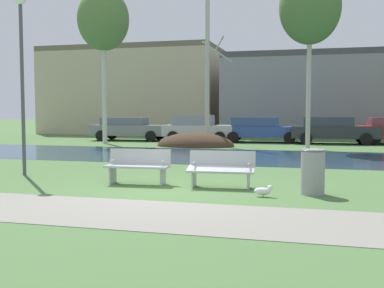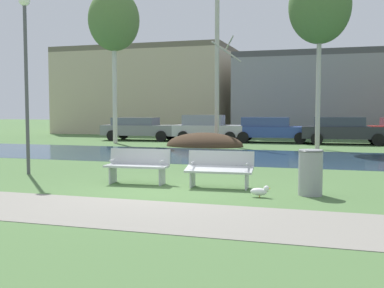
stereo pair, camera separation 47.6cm
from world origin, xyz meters
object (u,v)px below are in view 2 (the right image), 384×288
Objects in this scene: parked_van_nearest_grey at (140,128)px; parked_sedan_second_silver at (208,128)px; bench_left at (138,165)px; parked_hatch_third_blue at (270,129)px; trash_bin at (310,172)px; bench_right at (220,168)px; streetlamp at (26,54)px; seagull at (260,191)px; parked_wagon_fourth_dark at (344,130)px.

parked_sedan_second_silver reaches higher than parked_van_nearest_grey.
parked_hatch_third_blue is at bearing 86.10° from bench_left.
parked_sedan_second_silver reaches higher than trash_bin.
bench_right is 0.32× the size of streetlamp.
seagull is at bearing -149.97° from trash_bin.
parked_wagon_fourth_dark is (5.11, 16.03, 0.31)m from bench_left.
trash_bin is 16.94m from parked_hatch_third_blue.
bench_left is 16.83m from parked_wagon_fourth_dark.
parked_van_nearest_grey is 1.13× the size of parked_sedan_second_silver.
parked_wagon_fourth_dark is at bearing 0.99° from parked_van_nearest_grey.
parked_hatch_third_blue reaches higher than bench_left.
bench_left is 16.30m from parked_hatch_third_blue.
streetlamp reaches higher than trash_bin.
bench_left is 0.34× the size of parked_van_nearest_grey.
bench_right is at bearing -6.81° from streetlamp.
streetlamp is at bearing 173.19° from bench_right.
parked_wagon_fourth_dark is at bearing 83.71° from seagull.
parked_hatch_third_blue is at bearing 97.05° from seagull.
seagull is at bearing -82.95° from parked_hatch_third_blue.
bench_left is 4.82m from streetlamp.
streetlamp is at bearing -78.58° from parked_van_nearest_grey.
trash_bin is 0.20× the size of streetlamp.
parked_hatch_third_blue is (-2.13, 17.23, 0.63)m from seagull.
streetlamp is (-5.86, 0.70, 2.96)m from bench_right.
seagull is 17.37m from parked_hatch_third_blue.
bench_right is 6.60m from streetlamp.
trash_bin is at bearing -93.02° from parked_wagon_fourth_dark.
parked_hatch_third_blue is (1.11, 16.26, 0.29)m from bench_left.
parked_van_nearest_grey is at bearing 119.40° from bench_right.
streetlamp is at bearing 169.39° from bench_left.
bench_right is 1.52m from seagull.
streetlamp reaches higher than bench_left.
parked_van_nearest_grey is at bearing 113.24° from bench_left.
parked_hatch_third_blue reaches higher than bench_right.
parked_wagon_fourth_dark is (8.85, 15.33, -2.65)m from streetlamp.
parked_van_nearest_grey is 7.92m from parked_hatch_third_blue.
bench_right is 2.16m from trash_bin.
streetlamp is 16.51m from parked_hatch_third_blue.
parked_hatch_third_blue is at bearing 72.69° from streetlamp.
parked_sedan_second_silver is at bearing 106.28° from bench_right.
bench_left is 1.64× the size of trash_bin.
seagull is 17.90m from parked_sedan_second_silver.
trash_bin is 17.70m from parked_sedan_second_silver.
parked_wagon_fourth_dark reaches higher than trash_bin.
bench_left is at bearing -80.97° from parked_sedan_second_silver.
seagull is 17.12m from parked_wagon_fourth_dark.
bench_right is 0.34× the size of parked_wagon_fourth_dark.
parked_van_nearest_grey is at bearing -178.18° from parked_sedan_second_silver.
streetlamp reaches higher than parked_sedan_second_silver.
trash_bin is at bearing -5.22° from bench_left.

